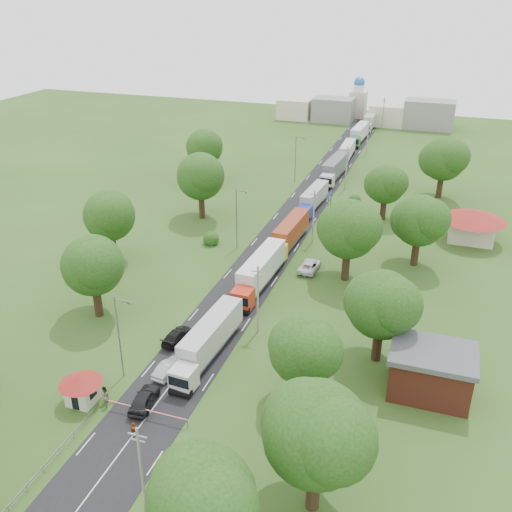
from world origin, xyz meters
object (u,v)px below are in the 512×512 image
at_px(boom_barrier, 133,407).
at_px(info_sign, 330,197).
at_px(truck_0, 208,340).
at_px(pedestrian_near, 134,428).
at_px(car_lane_front, 144,399).
at_px(guard_booth, 81,385).
at_px(car_lane_mid, 169,368).

xyz_separation_m(boom_barrier, info_sign, (6.56, 60.00, 2.11)).
bearing_deg(truck_0, boom_barrier, -105.56).
bearing_deg(info_sign, pedestrian_near, -94.64).
height_order(boom_barrier, pedestrian_near, pedestrian_near).
height_order(boom_barrier, car_lane_front, car_lane_front).
relative_size(car_lane_front, pedestrian_near, 2.87).
relative_size(boom_barrier, guard_booth, 2.10).
distance_m(car_lane_front, car_lane_mid, 5.50).
bearing_deg(car_lane_mid, pedestrian_near, 103.56).
bearing_deg(pedestrian_near, car_lane_mid, 81.96).
bearing_deg(info_sign, car_lane_mid, -96.67).
height_order(info_sign, truck_0, truck_0).
bearing_deg(pedestrian_near, info_sign, 70.64).
distance_m(boom_barrier, truck_0, 11.84).
height_order(info_sign, car_lane_front, info_sign).
xyz_separation_m(car_lane_front, pedestrian_near, (1.12, -4.05, 0.02)).
height_order(boom_barrier, info_sign, info_sign).
xyz_separation_m(boom_barrier, car_lane_mid, (0.36, 7.00, -0.14)).
bearing_deg(guard_booth, truck_0, 51.56).
relative_size(truck_0, car_lane_front, 3.04).
relative_size(info_sign, car_lane_front, 0.83).
bearing_deg(guard_booth, car_lane_front, 13.61).
bearing_deg(info_sign, boom_barrier, -96.24).
bearing_deg(guard_booth, pedestrian_near, -19.17).
height_order(guard_booth, truck_0, truck_0).
bearing_deg(truck_0, car_lane_mid, -122.85).
distance_m(info_sign, truck_0, 48.79).
height_order(boom_barrier, car_lane_mid, car_lane_mid).
height_order(info_sign, pedestrian_near, info_sign).
bearing_deg(boom_barrier, info_sign, 83.76).
height_order(guard_booth, car_lane_mid, guard_booth).
height_order(car_lane_front, pedestrian_near, pedestrian_near).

